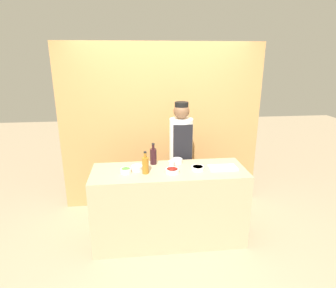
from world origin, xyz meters
The scene contains 13 objects.
ground_plane centered at (0.00, 0.00, 0.00)m, with size 14.00×14.00×0.00m, color tan.
cabinet_wall centered at (0.00, 1.02, 1.20)m, with size 2.92×0.18×2.40m.
counter centered at (0.00, 0.00, 0.46)m, with size 1.82×0.64×0.93m.
sauce_bowl_white centered at (0.33, -0.03, 0.95)m, with size 0.15×0.15×0.04m.
sauce_bowl_red centered at (0.03, -0.08, 0.95)m, with size 0.16×0.16×0.05m.
sauce_bowl_green centered at (-0.50, -0.04, 0.96)m, with size 0.12×0.12×0.06m.
sauce_bowl_brown centered at (-0.38, 0.03, 0.96)m, with size 0.13×0.13×0.06m.
sauce_bowl_yellow centered at (0.12, 0.21, 0.96)m, with size 0.13×0.13×0.06m.
cutting_board centered at (0.64, -0.03, 0.94)m, with size 0.33×0.19×0.02m.
bottle_amber centered at (-0.28, -0.06, 1.03)m, with size 0.08×0.08×0.26m.
bottle_wine centered at (-0.17, 0.22, 1.03)m, with size 0.08×0.08×0.27m.
cup_steel centered at (0.03, 0.06, 0.97)m, with size 0.08×0.08×0.09m.
chef_center centered at (0.22, 0.54, 0.90)m, with size 0.31×0.31×1.64m.
Camera 1 is at (-0.35, -3.03, 2.21)m, focal length 30.00 mm.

